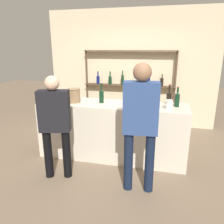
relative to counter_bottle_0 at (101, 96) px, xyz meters
name	(u,v)px	position (x,y,z in m)	size (l,w,h in m)	color
ground_plane	(112,156)	(0.19, -0.03, -1.12)	(16.00, 16.00, 0.00)	#7A6651
bar_counter	(112,131)	(0.19, -0.03, -0.62)	(2.55, 0.68, 0.99)	beige
back_wall	(130,69)	(0.19, 1.91, 0.28)	(4.15, 0.12, 2.80)	beige
back_shelf	(128,77)	(0.18, 1.73, 0.11)	(2.23, 0.18, 1.85)	#4C3828
counter_bottle_0	(101,96)	(0.00, 0.00, 0.00)	(0.08, 0.08, 0.34)	black
counter_bottle_1	(177,99)	(1.26, 0.03, 0.00)	(0.08, 0.08, 0.33)	black
counter_bottle_2	(133,99)	(0.58, -0.13, 0.00)	(0.08, 0.08, 0.34)	black
counter_bottle_3	(169,97)	(1.13, 0.15, 0.00)	(0.08, 0.08, 0.34)	black
ice_bucket	(74,96)	(-0.47, -0.09, -0.01)	(0.23, 0.23, 0.24)	#846647
cork_jar	(169,105)	(1.14, -0.16, -0.05)	(0.11, 0.11, 0.15)	silver
customer_left	(55,121)	(-0.45, -0.86, -0.21)	(0.47, 0.29, 1.55)	black
customer_right	(140,120)	(0.78, -0.90, -0.08)	(0.46, 0.23, 1.74)	#121C33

